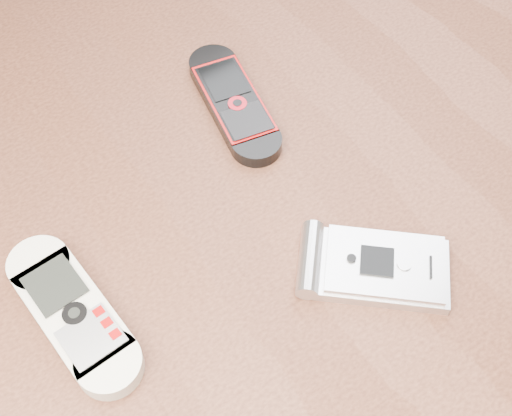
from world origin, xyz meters
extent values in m
cube|color=black|center=(0.00, 0.00, 0.73)|extent=(1.20, 0.80, 0.03)
cube|color=black|center=(0.54, 0.34, 0.36)|extent=(0.06, 0.06, 0.71)
cube|color=silver|center=(-0.15, 0.00, 0.76)|extent=(0.05, 0.14, 0.02)
cube|color=black|center=(0.05, 0.10, 0.76)|extent=(0.07, 0.14, 0.01)
cube|color=silver|center=(0.05, -0.09, 0.76)|extent=(0.12, 0.12, 0.02)
camera|label=1|loc=(-0.17, -0.25, 1.21)|focal=50.00mm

